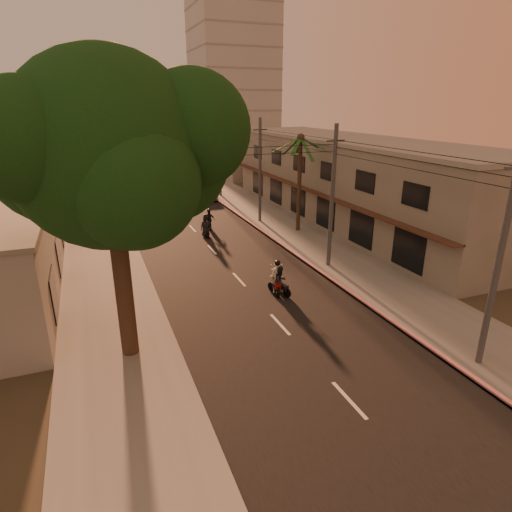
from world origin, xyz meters
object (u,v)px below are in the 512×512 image
object	(u,v)px
broadleaf_tree	(119,151)
scooter_red	(277,278)
scooter_far_a	(206,227)
parked_car	(206,193)
palm_tree	(301,143)
scooter_mid_b	(209,220)
scooter_mid_a	(280,282)
scooter_far_b	(193,185)

from	to	relation	value
broadleaf_tree	scooter_red	distance (m)	11.53
scooter_far_a	parked_car	bearing A→B (deg)	76.47
palm_tree	scooter_far_a	xyz separation A→B (m)	(-7.53, 1.34, -6.33)
scooter_mid_b	parked_car	distance (m)	12.00
broadleaf_tree	scooter_mid_a	size ratio (longest dim) A/B	7.12
palm_tree	scooter_mid_b	distance (m)	9.82
scooter_mid_b	scooter_far_b	distance (m)	15.94
scooter_red	parked_car	size ratio (longest dim) A/B	0.47
parked_car	scooter_red	bearing A→B (deg)	-99.84
scooter_mid_a	palm_tree	bearing A→B (deg)	37.13
scooter_far_a	palm_tree	bearing A→B (deg)	-8.31
scooter_mid_a	scooter_mid_b	size ratio (longest dim) A/B	0.97
scooter_far_b	parked_car	bearing A→B (deg)	-93.80
scooter_red	scooter_mid_a	world-z (taller)	scooter_red
scooter_red	scooter_mid_b	size ratio (longest dim) A/B	1.11
scooter_far_b	palm_tree	bearing A→B (deg)	-87.85
scooter_mid_a	scooter_far_a	size ratio (longest dim) A/B	0.91
broadleaf_tree	parked_car	bearing A→B (deg)	69.45
broadleaf_tree	palm_tree	size ratio (longest dim) A/B	1.48
palm_tree	scooter_mid_a	bearing A→B (deg)	-121.20
broadleaf_tree	parked_car	distance (m)	31.78
scooter_mid_a	parked_car	size ratio (longest dim) A/B	0.41
broadleaf_tree	scooter_red	xyz separation A→B (m)	(8.00, 3.33, -7.61)
palm_tree	scooter_far_b	bearing A→B (deg)	102.63
scooter_far_a	scooter_far_b	distance (m)	18.06
broadleaf_tree	scooter_mid_b	world-z (taller)	broadleaf_tree
scooter_red	scooter_far_b	bearing A→B (deg)	104.02
broadleaf_tree	scooter_far_a	size ratio (longest dim) A/B	6.50
broadleaf_tree	scooter_mid_b	size ratio (longest dim) A/B	6.87
palm_tree	parked_car	size ratio (longest dim) A/B	1.96
scooter_far_a	parked_car	distance (m)	14.16
palm_tree	scooter_red	size ratio (longest dim) A/B	4.19
scooter_far_a	scooter_far_b	world-z (taller)	scooter_far_b
scooter_mid_b	broadleaf_tree	bearing A→B (deg)	-104.09
scooter_mid_b	parked_car	bearing A→B (deg)	86.68
broadleaf_tree	scooter_far_b	distance (m)	35.36
broadleaf_tree	scooter_mid_a	distance (m)	11.54
palm_tree	scooter_red	bearing A→B (deg)	-122.11
scooter_far_b	broadleaf_tree	bearing A→B (deg)	-117.88
broadleaf_tree	scooter_far_b	size ratio (longest dim) A/B	6.28
scooter_red	palm_tree	bearing A→B (deg)	76.40
scooter_far_a	scooter_far_b	xyz separation A→B (m)	(3.25, 17.76, 0.06)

